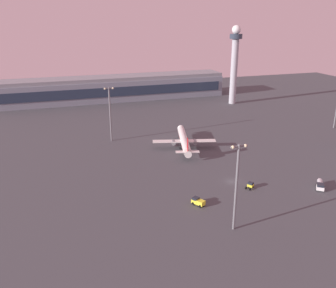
% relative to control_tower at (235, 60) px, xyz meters
% --- Properties ---
extents(ground_plane, '(416.00, 416.00, 0.00)m').
position_rel_control_tower_xyz_m(ground_plane, '(-57.51, -108.94, -28.50)').
color(ground_plane, '#424449').
extents(terminal_building, '(154.21, 22.40, 16.40)m').
position_rel_control_tower_xyz_m(terminal_building, '(-72.40, 35.89, -20.41)').
color(terminal_building, gray).
rests_on(terminal_building, ground).
extents(control_tower, '(8.00, 8.00, 50.13)m').
position_rel_control_tower_xyz_m(control_tower, '(0.00, 0.00, 0.00)').
color(control_tower, '#A8A8B2').
rests_on(control_tower, ground).
extents(airplane_terminal_side, '(27.76, 35.36, 9.22)m').
position_rel_control_tower_xyz_m(airplane_terminal_side, '(-61.37, -71.15, -25.02)').
color(airplane_terminal_side, silver).
rests_on(airplane_terminal_side, ground).
extents(maintenance_van, '(3.75, 4.57, 2.25)m').
position_rel_control_tower_xyz_m(maintenance_van, '(-75.44, -120.67, -27.32)').
color(maintenance_van, yellow).
rests_on(maintenance_van, ground).
extents(pushback_tug, '(3.56, 3.18, 2.05)m').
position_rel_control_tower_xyz_m(pushback_tug, '(-53.94, -115.41, -27.43)').
color(pushback_tug, yellow).
rests_on(pushback_tug, ground).
extents(fuel_truck, '(5.53, 6.26, 2.35)m').
position_rel_control_tower_xyz_m(fuel_truck, '(-31.73, -123.27, -27.14)').
color(fuel_truck, white).
rests_on(fuel_truck, ground).
extents(apron_light_central, '(4.80, 0.90, 25.38)m').
position_rel_control_tower_xyz_m(apron_light_central, '(-90.29, -51.30, -13.98)').
color(apron_light_central, slate).
rests_on(apron_light_central, ground).
extents(apron_light_east, '(4.80, 0.90, 24.81)m').
position_rel_control_tower_xyz_m(apron_light_east, '(-71.37, -136.09, -14.27)').
color(apron_light_east, slate).
rests_on(apron_light_east, ground).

